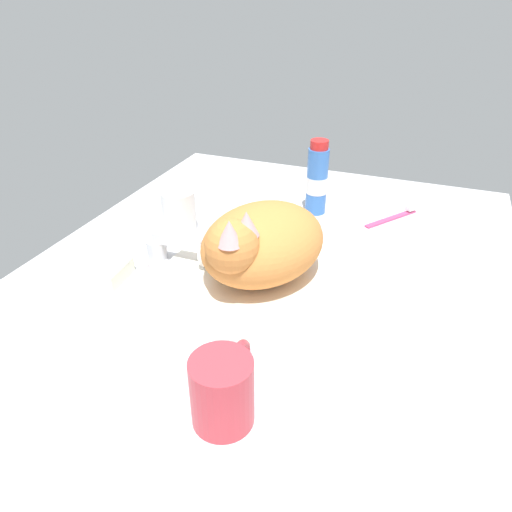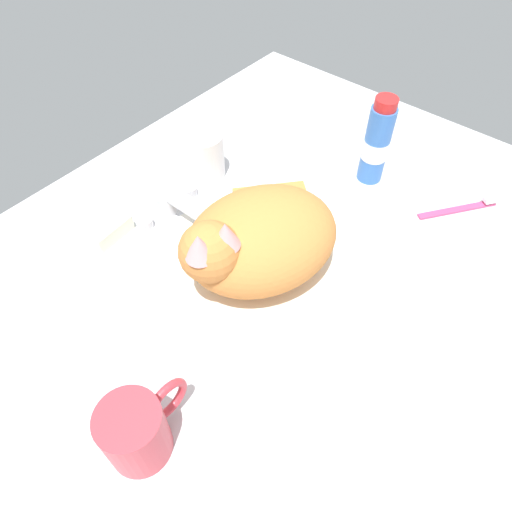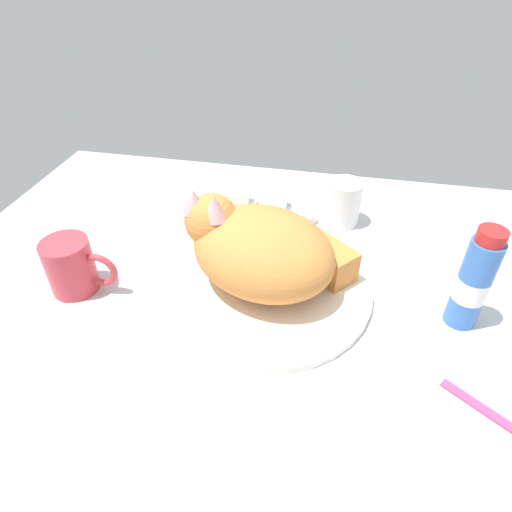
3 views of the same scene
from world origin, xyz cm
name	(u,v)px [view 2 (image 2 of 3)]	position (x,y,z in cm)	size (l,w,h in cm)	color
ground_plane	(261,277)	(0.00, 0.00, -1.50)	(110.00, 82.50, 3.00)	silver
sink_basin	(261,269)	(0.00, 0.00, 0.58)	(33.85, 33.85, 1.16)	white
faucet	(173,204)	(0.00, 18.77, 2.51)	(12.97, 11.23, 5.59)	silver
cat	(255,238)	(-0.61, 0.62, 7.37)	(27.97, 24.28, 14.60)	#D17F3D
coffee_mug	(137,431)	(-28.31, -5.77, 4.33)	(11.31, 7.18, 8.67)	#C63842
rinse_cup	(205,156)	(11.00, 21.76, 4.19)	(6.63, 6.63, 8.37)	white
soap_dish	(111,238)	(-10.41, 22.26, 0.60)	(9.00, 6.40, 1.20)	white
soap_bar	(108,229)	(-10.41, 22.26, 2.53)	(6.88, 4.16, 2.67)	silver
toothpaste_bottle	(377,143)	(29.08, -1.20, 7.40)	(4.43, 4.43, 15.78)	#3870C6
toothbrush	(463,207)	(31.89, -17.63, 0.53)	(12.21, 9.31, 1.60)	#D83F72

